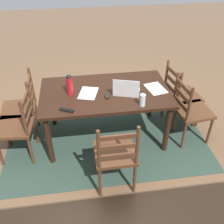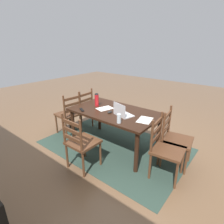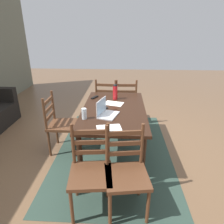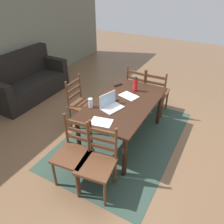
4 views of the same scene
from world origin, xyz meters
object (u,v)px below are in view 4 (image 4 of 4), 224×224
Objects in this scene: chair_far_head at (82,104)px; chair_right_near at (156,92)px; computer_mouse at (116,99)px; water_bottle at (135,84)px; chair_right_far at (139,88)px; couch at (27,82)px; chair_left_far at (74,153)px; drinking_glass at (90,103)px; laptop at (110,104)px; chair_left_near at (97,163)px; dining_table at (124,107)px; tv_remote at (118,85)px.

chair_right_near is at bearing -42.95° from chair_far_head.
water_bottle is at bearing -10.48° from computer_mouse.
chair_right_far is at bearing -30.41° from chair_far_head.
chair_right_near is at bearing -74.93° from couch.
water_bottle reaches higher than chair_right_near.
chair_left_far is 6.41× the size of drinking_glass.
water_bottle is 1.80× the size of drinking_glass.
laptop is at bearing -103.25° from couch.
computer_mouse is at bearing 163.66° from chair_right_near.
laptop is at bearing 167.69° from chair_right_near.
computer_mouse is at bearing -90.53° from chair_far_head.
couch is (1.45, 2.44, -0.11)m from chair_left_far.
chair_right_near is 2.93m from couch.
chair_left_near is at bearing -157.60° from computer_mouse.
chair_right_far is 3.57× the size of water_bottle.
dining_table is 1.14m from chair_left_near.
chair_left_near and chair_right_far have the same top height.
dining_table is 0.86m from chair_far_head.
chair_far_head is at bearing 42.73° from chair_left_near.
drinking_glass is at bearing 117.00° from laptop.
dining_table is 1.14m from chair_right_far.
chair_left_far and chair_left_near have the same top height.
chair_right_near is 0.88m from tv_remote.
chair_right_near is (2.21, -0.38, 0.00)m from chair_left_far.
drinking_glass is (-1.49, 0.19, 0.36)m from chair_right_far.
tv_remote is at bearing 30.34° from computer_mouse.
couch reaches higher than chair_left_far.
chair_left_far is 1.00× the size of chair_right_far.
water_bottle is at bearing -6.96° from chair_left_far.
dining_table is 1.14m from chair_right_near.
chair_right_near is at bearing -9.71° from dining_table.
chair_right_far is (2.21, 0.37, 0.00)m from chair_left_near.
water_bottle is at bearing -88.03° from couch.
computer_mouse reaches higher than tv_remote.
computer_mouse is (1.10, -0.06, 0.30)m from chair_left_far.
water_bottle is 0.91m from drinking_glass.
drinking_glass is 1.48× the size of computer_mouse.
drinking_glass is at bearing 115.87° from tv_remote.
chair_left_far is 1.61m from water_bottle.
couch is 6.76× the size of water_bottle.
chair_left_near is at bearing -90.03° from chair_left_far.
drinking_glass is at bearing 159.24° from chair_right_near.
computer_mouse is (-0.35, -2.50, 0.41)m from couch.
chair_left_far is at bearing -120.72° from couch.
chair_left_near is (-1.11, -1.02, 0.00)m from chair_far_head.
chair_left_far is 2.24m from chair_right_near.
water_bottle is at bearing 0.49° from dining_table.
water_bottle is 0.38m from tv_remote.
laptop is at bearing -5.68° from chair_left_far.
chair_left_near is 3.57× the size of water_bottle.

